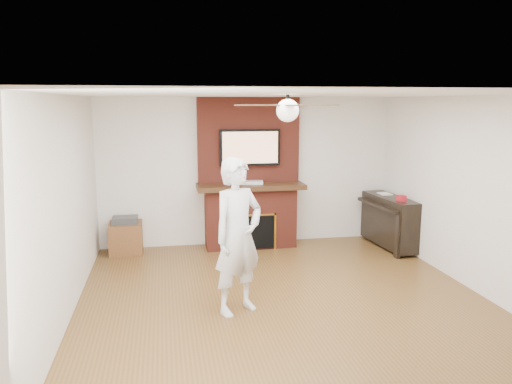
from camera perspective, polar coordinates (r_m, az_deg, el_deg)
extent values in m
cube|color=#533718|center=(6.28, 3.38, -13.29)|extent=(5.36, 5.86, 0.18)
cube|color=white|center=(5.76, 3.66, 11.97)|extent=(5.36, 5.86, 0.18)
cube|color=beige|center=(8.62, -1.08, 2.46)|extent=(5.36, 0.18, 2.50)
cube|color=beige|center=(3.30, 15.81, -10.82)|extent=(5.36, 0.18, 2.50)
cube|color=beige|center=(5.82, -22.06, -2.05)|extent=(0.18, 5.86, 2.50)
cube|color=beige|center=(6.97, 24.66, -0.33)|extent=(0.18, 5.86, 2.50)
cube|color=maroon|center=(8.42, -0.68, -2.91)|extent=(1.50, 0.50, 1.00)
cube|color=black|center=(8.29, -0.65, 0.68)|extent=(1.78, 0.64, 0.08)
cube|color=maroon|center=(8.38, -0.87, 5.95)|extent=(1.70, 0.20, 1.42)
cube|color=black|center=(8.23, -0.37, -4.63)|extent=(0.70, 0.06, 0.55)
cube|color=#BF8C2D|center=(8.15, -0.36, -2.67)|extent=(0.78, 0.02, 0.03)
cube|color=#BF8C2D|center=(8.17, -2.96, -4.76)|extent=(0.03, 0.02, 0.61)
cube|color=#BF8C2D|center=(8.29, 2.20, -4.51)|extent=(0.03, 0.02, 0.61)
cube|color=black|center=(8.24, -0.70, 5.12)|extent=(1.00, 0.07, 0.60)
cube|color=tan|center=(8.20, -0.65, 5.09)|extent=(0.92, 0.01, 0.52)
cylinder|color=black|center=(5.76, 3.65, 10.38)|extent=(0.04, 0.04, 0.14)
sphere|color=white|center=(5.76, 3.63, 9.28)|extent=(0.26, 0.26, 0.26)
cube|color=black|center=(5.85, 6.82, 9.83)|extent=(0.55, 0.11, 0.01)
cube|color=black|center=(6.08, 2.87, 9.90)|extent=(0.11, 0.55, 0.01)
cube|color=black|center=(5.69, 0.37, 9.89)|extent=(0.55, 0.11, 0.01)
cube|color=black|center=(5.44, 4.50, 9.85)|extent=(0.11, 0.55, 0.01)
imported|color=silver|center=(5.72, -2.07, -5.09)|extent=(0.80, 0.72, 1.81)
cube|color=#5A3519|center=(8.37, -14.63, -5.10)|extent=(0.53, 0.53, 0.50)
cube|color=#323235|center=(8.30, -14.73, -3.10)|extent=(0.41, 0.33, 0.10)
cube|color=black|center=(8.66, 15.08, -3.18)|extent=(0.49, 1.35, 0.81)
cube|color=black|center=(8.11, 15.93, -4.87)|extent=(0.06, 0.10, 0.71)
cube|color=black|center=(9.15, 12.65, -3.03)|extent=(0.06, 0.10, 0.71)
cube|color=black|center=(8.51, 13.80, -1.47)|extent=(0.24, 1.23, 0.05)
cube|color=silver|center=(8.81, 14.49, -0.19)|extent=(0.18, 0.25, 0.01)
cube|color=#B41621|center=(8.26, 16.28, -0.68)|extent=(0.12, 0.12, 0.09)
cube|color=silver|center=(8.27, -0.40, 1.11)|extent=(0.37, 0.25, 0.05)
cylinder|color=orange|center=(8.36, -1.02, -6.17)|extent=(0.07, 0.07, 0.11)
cylinder|color=#368840|center=(8.36, -0.83, -6.22)|extent=(0.07, 0.07, 0.09)
cylinder|color=beige|center=(8.37, 0.21, -6.16)|extent=(0.08, 0.08, 0.11)
cylinder|color=#33579B|center=(8.41, 1.22, -6.16)|extent=(0.06, 0.06, 0.08)
cylinder|color=#F9D2C6|center=(8.36, -0.06, -6.17)|extent=(0.08, 0.08, 0.11)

